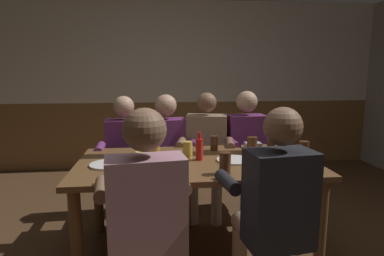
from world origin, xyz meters
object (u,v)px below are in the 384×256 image
person_3 (248,146)px  pint_glass_8 (304,150)px  pint_glass_1 (140,163)px  pint_glass_3 (292,157)px  pint_glass_4 (155,154)px  person_0 (125,151)px  pint_glass_7 (252,146)px  pint_glass_5 (188,150)px  bottle_0 (199,149)px  condiment_caddy (253,145)px  person_2 (206,148)px  person_1 (168,150)px  pint_glass_6 (214,143)px  dining_table (196,172)px  person_4 (145,207)px  pint_glass_0 (225,163)px  pint_glass_2 (271,144)px  plate_1 (234,160)px  bottle_1 (148,143)px  person_5 (274,203)px

person_3 → pint_glass_8: 0.82m
pint_glass_1 → pint_glass_3: (1.11, 0.10, -0.02)m
pint_glass_4 → pint_glass_1: bearing=-108.0°
person_0 → pint_glass_7: 1.25m
pint_glass_5 → pint_glass_7: bearing=4.9°
bottle_0 → person_3: bearing=50.1°
pint_glass_4 → pint_glass_8: (1.16, -0.07, 0.01)m
bottle_0 → condiment_caddy: bearing=32.6°
person_2 → pint_glass_8: size_ratio=8.38×
person_1 → pint_glass_6: person_1 is taller
person_3 → condiment_caddy: bearing=76.5°
dining_table → pint_glass_8: size_ratio=12.55×
person_3 → pint_glass_8: size_ratio=8.47×
person_3 → person_4: size_ratio=0.98×
person_0 → person_4: (0.24, -1.44, 0.04)m
pint_glass_0 → person_1: bearing=107.7°
pint_glass_3 → pint_glass_4: pint_glass_4 is taller
pint_glass_2 → condiment_caddy: bearing=136.8°
plate_1 → pint_glass_0: (-0.14, -0.31, 0.07)m
bottle_0 → bottle_1: bottle_1 is taller
person_0 → pint_glass_5: 0.85m
person_0 → pint_glass_2: person_0 is taller
person_0 → pint_glass_1: (0.19, -0.99, 0.17)m
pint_glass_0 → plate_1: bearing=65.8°
pint_glass_5 → person_2: bearing=68.7°
person_5 → person_3: bearing=72.8°
condiment_caddy → plate_1: 0.48m
plate_1 → pint_glass_0: pint_glass_0 is taller
pint_glass_1 → pint_glass_5: bearing=45.5°
condiment_caddy → bottle_1: bottle_1 is taller
person_4 → pint_glass_5: bearing=61.4°
person_1 → plate_1: 0.90m
plate_1 → pint_glass_1: bearing=-161.7°
person_2 → person_5: (0.17, -1.45, 0.02)m
person_2 → pint_glass_3: person_2 is taller
condiment_caddy → pint_glass_7: bearing=-108.9°
bottle_0 → pint_glass_1: bottle_0 is taller
bottle_1 → bottle_0: bearing=-26.0°
bottle_1 → pint_glass_6: size_ratio=2.01×
dining_table → bottle_0: (0.03, 0.02, 0.18)m
person_1 → person_4: bearing=72.1°
person_5 → pint_glass_4: 1.01m
dining_table → pint_glass_0: size_ratio=12.03×
condiment_caddy → pint_glass_0: pint_glass_0 is taller
dining_table → bottle_0: 0.19m
person_3 → bottle_0: (-0.59, -0.71, 0.15)m
pint_glass_3 → plate_1: bearing=161.8°
pint_glass_0 → pint_glass_4: size_ratio=1.26×
pint_glass_1 → pint_glass_4: pint_glass_1 is taller
person_3 → pint_glass_3: person_3 is taller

